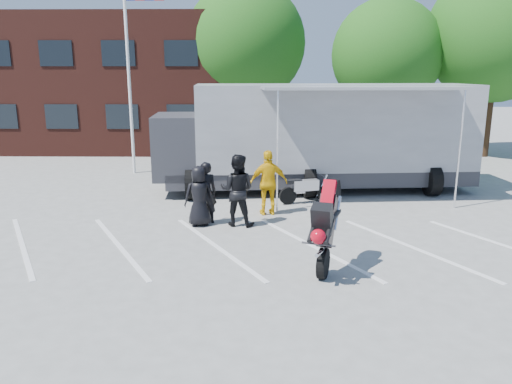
{
  "coord_description": "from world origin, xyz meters",
  "views": [
    {
      "loc": [
        -1.04,
        -10.55,
        4.19
      ],
      "look_at": [
        -1.23,
        1.32,
        1.3
      ],
      "focal_mm": 35.0,
      "sensor_mm": 36.0,
      "label": 1
    }
  ],
  "objects_px": {
    "parked_motorcycle": "(306,203)",
    "spectator_leather_c": "(237,190)",
    "spectator_leather_b": "(206,193)",
    "tree_right": "(496,34)",
    "spectator_hivis": "(268,183)",
    "tree_left": "(246,43)",
    "spectator_leather_a": "(199,196)",
    "stunt_bike_rider": "(329,266)",
    "tree_mid": "(387,55)",
    "transporter_truck": "(318,189)",
    "flagpole": "(134,48)"
  },
  "relations": [
    {
      "from": "flagpole",
      "to": "tree_right",
      "type": "xyz_separation_m",
      "value": [
        16.24,
        4.5,
        0.82
      ]
    },
    {
      "from": "tree_left",
      "to": "stunt_bike_rider",
      "type": "bearing_deg",
      "value": -81.51
    },
    {
      "from": "tree_left",
      "to": "spectator_leather_b",
      "type": "relative_size",
      "value": 4.93
    },
    {
      "from": "flagpole",
      "to": "transporter_truck",
      "type": "distance_m",
      "value": 9.25
    },
    {
      "from": "flagpole",
      "to": "spectator_leather_a",
      "type": "relative_size",
      "value": 4.75
    },
    {
      "from": "spectator_leather_c",
      "to": "stunt_bike_rider",
      "type": "bearing_deg",
      "value": 137.52
    },
    {
      "from": "flagpole",
      "to": "transporter_truck",
      "type": "xyz_separation_m",
      "value": [
        7.18,
        -2.92,
        -5.05
      ]
    },
    {
      "from": "spectator_leather_a",
      "to": "spectator_leather_c",
      "type": "distance_m",
      "value": 1.06
    },
    {
      "from": "tree_mid",
      "to": "tree_right",
      "type": "distance_m",
      "value": 5.11
    },
    {
      "from": "spectator_leather_b",
      "to": "spectator_leather_c",
      "type": "bearing_deg",
      "value": 148.71
    },
    {
      "from": "spectator_leather_c",
      "to": "spectator_hivis",
      "type": "distance_m",
      "value": 1.38
    },
    {
      "from": "flagpole",
      "to": "stunt_bike_rider",
      "type": "bearing_deg",
      "value": -56.89
    },
    {
      "from": "flagpole",
      "to": "spectator_leather_b",
      "type": "bearing_deg",
      "value": -63.09
    },
    {
      "from": "flagpole",
      "to": "spectator_hivis",
      "type": "height_order",
      "value": "flagpole"
    },
    {
      "from": "spectator_leather_b",
      "to": "spectator_leather_c",
      "type": "height_order",
      "value": "spectator_leather_c"
    },
    {
      "from": "flagpole",
      "to": "tree_mid",
      "type": "height_order",
      "value": "flagpole"
    },
    {
      "from": "tree_right",
      "to": "spectator_leather_b",
      "type": "bearing_deg",
      "value": -137.64
    },
    {
      "from": "tree_left",
      "to": "tree_mid",
      "type": "height_order",
      "value": "tree_left"
    },
    {
      "from": "transporter_truck",
      "to": "spectator_leather_a",
      "type": "height_order",
      "value": "transporter_truck"
    },
    {
      "from": "spectator_leather_c",
      "to": "spectator_leather_b",
      "type": "bearing_deg",
      "value": -0.5
    },
    {
      "from": "parked_motorcycle",
      "to": "stunt_bike_rider",
      "type": "distance_m",
      "value": 5.4
    },
    {
      "from": "transporter_truck",
      "to": "flagpole",
      "type": "bearing_deg",
      "value": 153.09
    },
    {
      "from": "tree_right",
      "to": "stunt_bike_rider",
      "type": "bearing_deg",
      "value": -123.06
    },
    {
      "from": "spectator_hivis",
      "to": "parked_motorcycle",
      "type": "bearing_deg",
      "value": -143.87
    },
    {
      "from": "flagpole",
      "to": "spectator_hivis",
      "type": "xyz_separation_m",
      "value": [
        5.35,
        -6.16,
        -4.08
      ]
    },
    {
      "from": "tree_left",
      "to": "tree_mid",
      "type": "relative_size",
      "value": 1.13
    },
    {
      "from": "flagpole",
      "to": "parked_motorcycle",
      "type": "xyz_separation_m",
      "value": [
        6.6,
        -4.82,
        -5.05
      ]
    },
    {
      "from": "spectator_leather_b",
      "to": "spectator_hivis",
      "type": "xyz_separation_m",
      "value": [
        1.77,
        0.89,
        0.09
      ]
    },
    {
      "from": "flagpole",
      "to": "tree_right",
      "type": "relative_size",
      "value": 0.88
    },
    {
      "from": "stunt_bike_rider",
      "to": "spectator_hivis",
      "type": "xyz_separation_m",
      "value": [
        -1.32,
        4.05,
        0.97
      ]
    },
    {
      "from": "tree_left",
      "to": "parked_motorcycle",
      "type": "height_order",
      "value": "tree_left"
    },
    {
      "from": "parked_motorcycle",
      "to": "spectator_leather_c",
      "type": "distance_m",
      "value": 3.37
    },
    {
      "from": "tree_right",
      "to": "spectator_hivis",
      "type": "bearing_deg",
      "value": -135.62
    },
    {
      "from": "tree_mid",
      "to": "spectator_hivis",
      "type": "relative_size",
      "value": 3.96
    },
    {
      "from": "stunt_bike_rider",
      "to": "spectator_leather_b",
      "type": "xyz_separation_m",
      "value": [
        -3.09,
        3.17,
        0.88
      ]
    },
    {
      "from": "spectator_leather_c",
      "to": "parked_motorcycle",
      "type": "bearing_deg",
      "value": -119.96
    },
    {
      "from": "parked_motorcycle",
      "to": "spectator_hivis",
      "type": "height_order",
      "value": "spectator_hivis"
    },
    {
      "from": "tree_left",
      "to": "spectator_leather_a",
      "type": "height_order",
      "value": "tree_left"
    },
    {
      "from": "spectator_leather_a",
      "to": "spectator_hivis",
      "type": "distance_m",
      "value": 2.22
    },
    {
      "from": "tree_right",
      "to": "transporter_truck",
      "type": "height_order",
      "value": "tree_right"
    },
    {
      "from": "tree_mid",
      "to": "spectator_leather_b",
      "type": "relative_size",
      "value": 4.38
    },
    {
      "from": "tree_right",
      "to": "parked_motorcycle",
      "type": "height_order",
      "value": "tree_right"
    },
    {
      "from": "tree_left",
      "to": "spectator_leather_a",
      "type": "relative_size",
      "value": 5.13
    },
    {
      "from": "transporter_truck",
      "to": "spectator_hivis",
      "type": "xyz_separation_m",
      "value": [
        -1.83,
        -3.24,
        0.97
      ]
    },
    {
      "from": "spectator_leather_a",
      "to": "spectator_leather_b",
      "type": "bearing_deg",
      "value": -136.69
    },
    {
      "from": "flagpole",
      "to": "transporter_truck",
      "type": "height_order",
      "value": "flagpole"
    },
    {
      "from": "spectator_hivis",
      "to": "tree_left",
      "type": "bearing_deg",
      "value": -95.8
    },
    {
      "from": "stunt_bike_rider",
      "to": "spectator_leather_b",
      "type": "relative_size",
      "value": 1.23
    },
    {
      "from": "tree_right",
      "to": "tree_mid",
      "type": "bearing_deg",
      "value": 174.29
    },
    {
      "from": "spectator_leather_b",
      "to": "spectator_leather_c",
      "type": "xyz_separation_m",
      "value": [
        0.9,
        -0.19,
        0.12
      ]
    }
  ]
}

